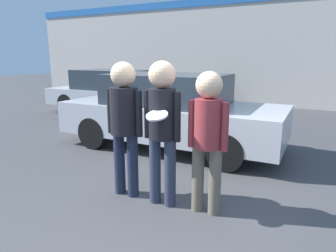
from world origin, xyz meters
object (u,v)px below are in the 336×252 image
at_px(person_left, 124,116).
at_px(person_right, 208,131).
at_px(shrub, 211,92).
at_px(person_middle_with_frisbee, 162,120).
at_px(parked_car_near, 171,111).
at_px(parked_car_far, 114,92).

height_order(person_left, person_right, person_left).
bearing_deg(person_right, shrub, 108.53).
xyz_separation_m(person_middle_with_frisbee, parked_car_near, (-1.05, 2.35, -0.35)).
bearing_deg(parked_car_near, person_middle_with_frisbee, -65.83).
bearing_deg(person_middle_with_frisbee, parked_car_near, 114.17).
height_order(person_middle_with_frisbee, shrub, person_middle_with_frisbee).
relative_size(parked_car_near, shrub, 4.50).
bearing_deg(person_middle_with_frisbee, parked_car_far, 132.02).
bearing_deg(person_middle_with_frisbee, person_left, 178.28).
height_order(person_right, parked_car_far, person_right).
bearing_deg(parked_car_far, person_left, -51.77).
relative_size(person_middle_with_frisbee, shrub, 1.81).
bearing_deg(person_left, person_right, 1.95).
relative_size(person_left, shrub, 1.80).
distance_m(person_left, parked_car_far, 6.35).
height_order(parked_car_far, shrub, parked_car_far).
relative_size(parked_car_far, shrub, 4.63).
bearing_deg(person_middle_with_frisbee, person_right, 5.60).
bearing_deg(person_left, person_middle_with_frisbee, -1.72).
distance_m(person_middle_with_frisbee, shrub, 8.61).
bearing_deg(person_left, shrub, 100.97).
relative_size(person_left, parked_car_near, 0.40).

